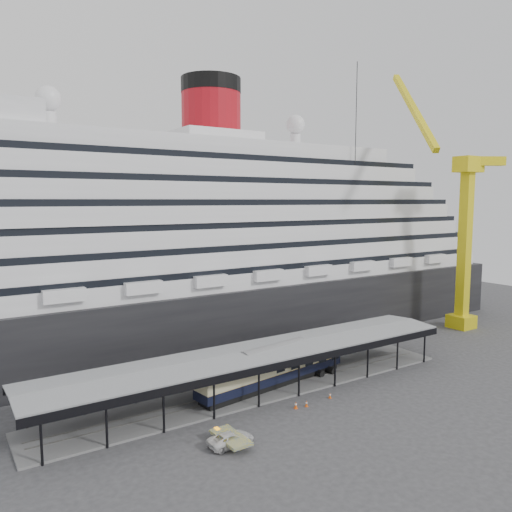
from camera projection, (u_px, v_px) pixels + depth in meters
The scene contains 9 objects.
ground at pixel (284, 404), 57.72m from camera, with size 200.00×200.00×0.00m, color #333335.
cruise_ship at pixel (170, 231), 82.30m from camera, with size 130.00×30.00×43.90m.
platform_canopy at pixel (260, 372), 61.61m from camera, with size 56.00×9.18×5.30m.
crane_yellow at pixel (460, 220), 89.88m from camera, with size 23.83×18.78×47.60m.
port_truck at pixel (231, 439), 47.90m from camera, with size 2.13×4.62×1.28m, color silver.
pullman_carriage at pixel (274, 366), 62.73m from camera, with size 22.74×5.95×22.14m.
traffic_cone_left at pixel (296, 405), 56.43m from camera, with size 0.48×0.48×0.81m.
traffic_cone_mid at pixel (306, 404), 56.95m from camera, with size 0.45×0.45×0.70m.
traffic_cone_right at pixel (330, 395), 59.38m from camera, with size 0.38×0.38×0.68m.
Camera 1 is at (-33.09, -44.61, 23.48)m, focal length 35.00 mm.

